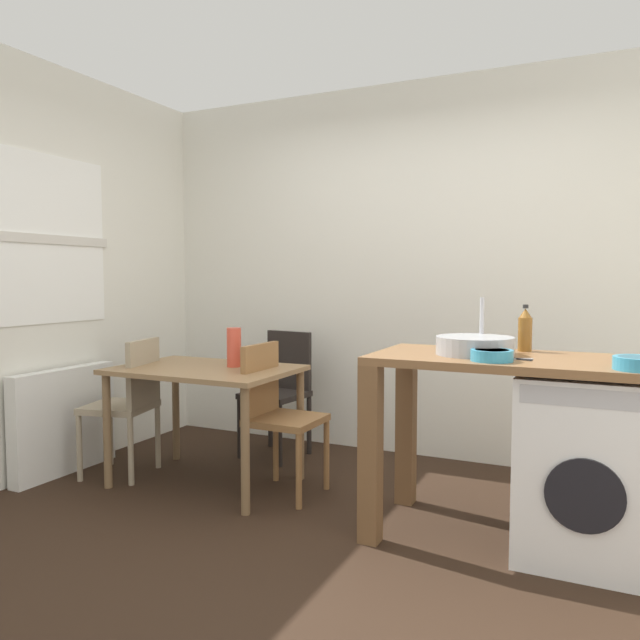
% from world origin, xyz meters
% --- Properties ---
extents(ground_plane, '(5.46, 5.46, 0.00)m').
position_xyz_m(ground_plane, '(0.00, 0.00, 0.00)').
color(ground_plane, black).
extents(wall_back, '(4.60, 0.10, 2.70)m').
position_xyz_m(wall_back, '(0.00, 1.75, 1.35)').
color(wall_back, silver).
rests_on(wall_back, ground_plane).
extents(wall_window_side, '(0.12, 3.80, 2.70)m').
position_xyz_m(wall_window_side, '(-2.15, 0.00, 1.35)').
color(wall_window_side, silver).
rests_on(wall_window_side, ground_plane).
extents(radiator, '(0.10, 0.80, 0.70)m').
position_xyz_m(radiator, '(-2.02, 0.30, 0.35)').
color(radiator, white).
rests_on(radiator, ground_plane).
extents(dining_table, '(1.10, 0.76, 0.74)m').
position_xyz_m(dining_table, '(-1.04, 0.53, 0.64)').
color(dining_table, olive).
rests_on(dining_table, ground_plane).
extents(chair_person_seat, '(0.48, 0.48, 0.90)m').
position_xyz_m(chair_person_seat, '(-1.59, 0.45, 0.51)').
color(chair_person_seat, gray).
rests_on(chair_person_seat, ground_plane).
extents(chair_opposite, '(0.41, 0.41, 0.90)m').
position_xyz_m(chair_opposite, '(-0.57, 0.58, 0.51)').
color(chair_opposite, olive).
rests_on(chair_opposite, ground_plane).
extents(chair_spare_by_wall, '(0.45, 0.45, 0.90)m').
position_xyz_m(chair_spare_by_wall, '(-0.93, 1.31, 0.51)').
color(chair_spare_by_wall, black).
rests_on(chair_spare_by_wall, ground_plane).
extents(kitchen_counter, '(1.50, 0.68, 0.92)m').
position_xyz_m(kitchen_counter, '(0.69, 0.46, 0.76)').
color(kitchen_counter, brown).
rests_on(kitchen_counter, ground_plane).
extents(washing_machine, '(0.60, 0.61, 0.86)m').
position_xyz_m(washing_machine, '(1.16, 0.46, 0.43)').
color(washing_machine, white).
rests_on(washing_machine, ground_plane).
extents(sink_basin, '(0.38, 0.38, 0.09)m').
position_xyz_m(sink_basin, '(0.63, 0.46, 0.97)').
color(sink_basin, '#9EA0A5').
rests_on(sink_basin, kitchen_counter).
extents(tap, '(0.02, 0.02, 0.28)m').
position_xyz_m(tap, '(0.63, 0.64, 1.06)').
color(tap, '#B2B2B7').
rests_on(tap, kitchen_counter).
extents(bottle_tall_green, '(0.07, 0.07, 0.24)m').
position_xyz_m(bottle_tall_green, '(0.84, 0.71, 1.03)').
color(bottle_tall_green, brown).
rests_on(bottle_tall_green, kitchen_counter).
extents(mixing_bowl, '(0.19, 0.19, 0.05)m').
position_xyz_m(mixing_bowl, '(0.75, 0.26, 0.95)').
color(mixing_bowl, teal).
rests_on(mixing_bowl, kitchen_counter).
extents(colander, '(0.20, 0.20, 0.06)m').
position_xyz_m(colander, '(1.35, 0.24, 0.95)').
color(colander, teal).
rests_on(colander, kitchen_counter).
extents(vase, '(0.09, 0.09, 0.25)m').
position_xyz_m(vase, '(-0.89, 0.63, 0.86)').
color(vase, '#D84C38').
rests_on(vase, dining_table).
extents(scissors, '(0.15, 0.06, 0.01)m').
position_xyz_m(scissors, '(0.85, 0.36, 0.92)').
color(scissors, '#B2B2B7').
rests_on(scissors, kitchen_counter).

